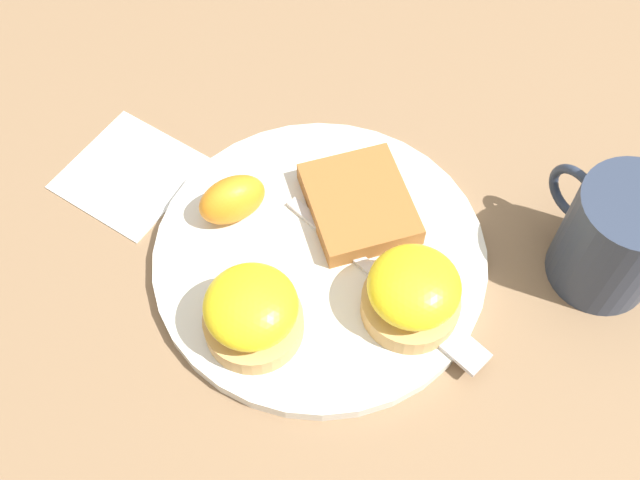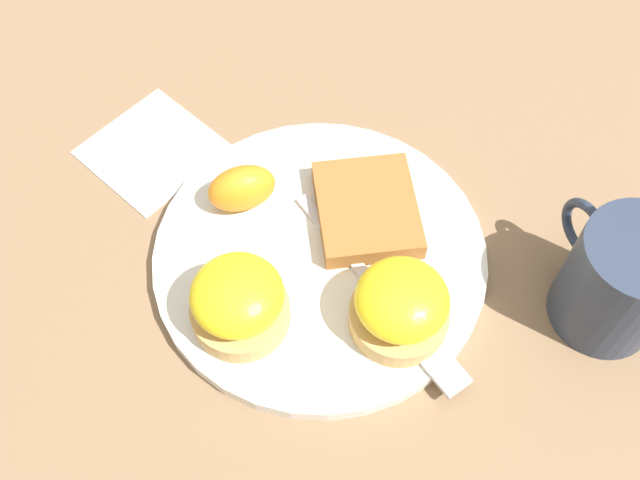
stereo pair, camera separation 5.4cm
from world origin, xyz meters
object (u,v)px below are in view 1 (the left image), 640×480
(sandwich_benedict_left, at_px, (252,313))
(orange_wedge, at_px, (232,200))
(fork, at_px, (395,291))
(cup, at_px, (615,238))
(hashbrown_patty, at_px, (359,204))
(sandwich_benedict_right, at_px, (413,293))

(sandwich_benedict_left, relative_size, orange_wedge, 1.33)
(fork, height_order, cup, cup)
(hashbrown_patty, xyz_separation_m, fork, (-0.08, 0.02, -0.01))
(hashbrown_patty, height_order, orange_wedge, orange_wedge)
(sandwich_benedict_left, distance_m, cup, 0.30)
(sandwich_benedict_left, xyz_separation_m, cup, (-0.11, -0.28, 0.01))
(orange_wedge, relative_size, cup, 0.50)
(orange_wedge, xyz_separation_m, cup, (-0.22, -0.23, 0.02))
(sandwich_benedict_right, height_order, cup, cup)
(sandwich_benedict_left, height_order, fork, sandwich_benedict_left)
(orange_wedge, distance_m, fork, 0.16)
(sandwich_benedict_left, bearing_deg, orange_wedge, -22.76)
(hashbrown_patty, height_order, fork, hashbrown_patty)
(sandwich_benedict_left, xyz_separation_m, sandwich_benedict_right, (-0.06, -0.11, 0.00))
(hashbrown_patty, relative_size, cup, 0.83)
(sandwich_benedict_right, xyz_separation_m, hashbrown_patty, (0.10, -0.02, -0.02))
(sandwich_benedict_right, distance_m, hashbrown_patty, 0.11)
(hashbrown_patty, bearing_deg, fork, 164.23)
(hashbrown_patty, relative_size, fork, 0.46)
(sandwich_benedict_left, distance_m, orange_wedge, 0.11)
(fork, bearing_deg, cup, -114.94)
(sandwich_benedict_left, relative_size, cup, 0.66)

